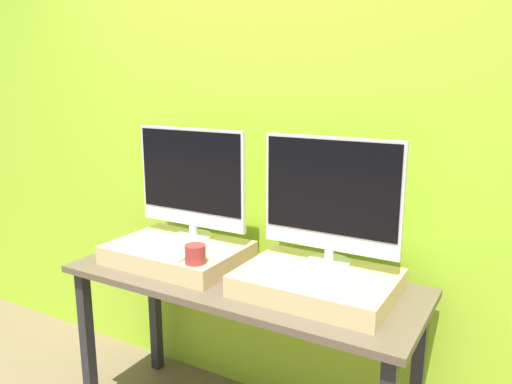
{
  "coord_description": "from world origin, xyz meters",
  "views": [
    {
      "loc": [
        1.06,
        -1.41,
        1.62
      ],
      "look_at": [
        0.0,
        0.43,
        1.14
      ],
      "focal_mm": 35.0,
      "sensor_mm": 36.0,
      "label": 1
    }
  ],
  "objects_px": {
    "keyboard_left": "(155,252)",
    "monitor_right": "(331,198)",
    "mug": "(195,254)",
    "monitor_left": "(192,181)",
    "keyboard_right": "(300,285)"
  },
  "relations": [
    {
      "from": "keyboard_left",
      "to": "keyboard_right",
      "type": "bearing_deg",
      "value": 0.0
    },
    {
      "from": "monitor_left",
      "to": "mug",
      "type": "xyz_separation_m",
      "value": [
        0.22,
        -0.28,
        -0.24
      ]
    },
    {
      "from": "keyboard_left",
      "to": "keyboard_right",
      "type": "distance_m",
      "value": 0.7
    },
    {
      "from": "keyboard_left",
      "to": "monitor_right",
      "type": "distance_m",
      "value": 0.8
    },
    {
      "from": "monitor_left",
      "to": "keyboard_right",
      "type": "relative_size",
      "value": 1.8
    },
    {
      "from": "monitor_left",
      "to": "monitor_right",
      "type": "distance_m",
      "value": 0.7
    },
    {
      "from": "keyboard_left",
      "to": "keyboard_right",
      "type": "height_order",
      "value": "same"
    },
    {
      "from": "monitor_right",
      "to": "keyboard_right",
      "type": "distance_m",
      "value": 0.39
    },
    {
      "from": "keyboard_left",
      "to": "mug",
      "type": "height_order",
      "value": "mug"
    },
    {
      "from": "monitor_left",
      "to": "monitor_right",
      "type": "relative_size",
      "value": 1.0
    },
    {
      "from": "keyboard_left",
      "to": "mug",
      "type": "bearing_deg",
      "value": 0.0
    },
    {
      "from": "monitor_left",
      "to": "keyboard_left",
      "type": "relative_size",
      "value": 1.8
    },
    {
      "from": "keyboard_left",
      "to": "monitor_right",
      "type": "xyz_separation_m",
      "value": [
        0.7,
        0.28,
        0.27
      ]
    },
    {
      "from": "monitor_left",
      "to": "mug",
      "type": "bearing_deg",
      "value": -51.43
    },
    {
      "from": "keyboard_left",
      "to": "keyboard_right",
      "type": "relative_size",
      "value": 1.0
    }
  ]
}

